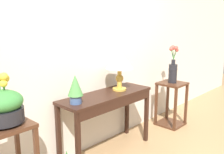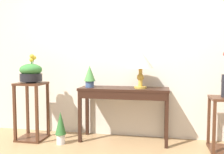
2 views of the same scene
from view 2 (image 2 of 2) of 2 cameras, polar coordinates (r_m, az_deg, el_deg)
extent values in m
cube|color=beige|center=(3.69, 2.31, 8.01)|extent=(9.00, 0.10, 2.80)
cube|color=black|center=(3.40, 2.76, -2.81)|extent=(1.24, 0.41, 0.03)
cube|color=black|center=(3.23, 2.28, -4.40)|extent=(1.17, 0.03, 0.10)
cube|color=black|center=(3.44, -7.49, -9.17)|extent=(0.04, 0.04, 0.72)
cube|color=black|center=(3.27, 12.64, -9.96)|extent=(0.04, 0.04, 0.72)
cube|color=black|center=(3.76, -5.82, -8.00)|extent=(0.04, 0.04, 0.72)
cube|color=black|center=(3.60, 12.50, -8.63)|extent=(0.04, 0.04, 0.72)
cylinder|color=gold|center=(3.37, 6.64, -2.38)|extent=(0.17, 0.17, 0.02)
cylinder|color=gold|center=(3.37, 6.65, -1.12)|extent=(0.06, 0.06, 0.12)
sphere|color=gold|center=(3.36, 6.66, -0.06)|extent=(0.10, 0.10, 0.10)
cylinder|color=gold|center=(3.36, 6.67, 1.01)|extent=(0.05, 0.05, 0.12)
cone|color=beige|center=(3.35, 6.69, 4.12)|extent=(0.35, 0.35, 0.24)
cylinder|color=#3D5684|center=(3.48, -5.22, -1.65)|extent=(0.12, 0.12, 0.09)
cone|color=#478442|center=(3.46, -5.24, 0.87)|extent=(0.16, 0.16, 0.22)
cube|color=#472819|center=(3.66, -18.33, -1.46)|extent=(0.38, 0.38, 0.03)
cube|color=#472819|center=(3.82, -18.04, -13.39)|extent=(0.38, 0.38, 0.03)
cube|color=#472819|center=(3.66, -21.76, -7.82)|extent=(0.04, 0.03, 0.76)
cube|color=#472819|center=(3.50, -17.13, -8.28)|extent=(0.04, 0.03, 0.76)
cube|color=#472819|center=(3.94, -19.12, -6.91)|extent=(0.04, 0.04, 0.76)
cube|color=#472819|center=(3.79, -14.73, -7.27)|extent=(0.04, 0.04, 0.76)
cylinder|color=black|center=(3.66, -18.34, -1.07)|extent=(0.14, 0.14, 0.02)
cylinder|color=black|center=(3.65, -18.37, -0.07)|extent=(0.31, 0.31, 0.11)
ellipsoid|color=#387A38|center=(3.64, -18.41, 1.63)|extent=(0.31, 0.31, 0.17)
cylinder|color=#387A38|center=(3.66, -18.20, 2.63)|extent=(0.02, 0.05, 0.24)
sphere|color=gold|center=(3.67, -18.02, 4.46)|extent=(0.06, 0.06, 0.06)
cylinder|color=#387A38|center=(3.63, -18.35, 2.29)|extent=(0.03, 0.02, 0.19)
sphere|color=gold|center=(3.62, -18.31, 3.82)|extent=(0.06, 0.06, 0.06)
cylinder|color=#387A38|center=(3.63, -18.30, 2.70)|extent=(0.04, 0.02, 0.25)
sphere|color=gold|center=(3.62, -18.20, 4.64)|extent=(0.06, 0.06, 0.06)
cylinder|color=#387A38|center=(3.64, -18.05, 2.54)|extent=(0.06, 0.02, 0.23)
sphere|color=gold|center=(3.63, -17.72, 4.32)|extent=(0.06, 0.06, 0.06)
cube|color=#472819|center=(3.51, 24.77, -15.16)|extent=(0.38, 0.38, 0.03)
cube|color=#472819|center=(3.23, 22.74, -10.76)|extent=(0.04, 0.03, 0.62)
cube|color=#472819|center=(3.54, 21.65, -9.38)|extent=(0.04, 0.04, 0.62)
cylinder|color=silver|center=(3.49, -11.87, -14.01)|extent=(0.11, 0.11, 0.14)
cone|color=#2D662D|center=(3.43, -11.93, -10.43)|extent=(0.15, 0.15, 0.31)
camera|label=1|loc=(2.90, -52.76, 11.31)|focal=40.84mm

